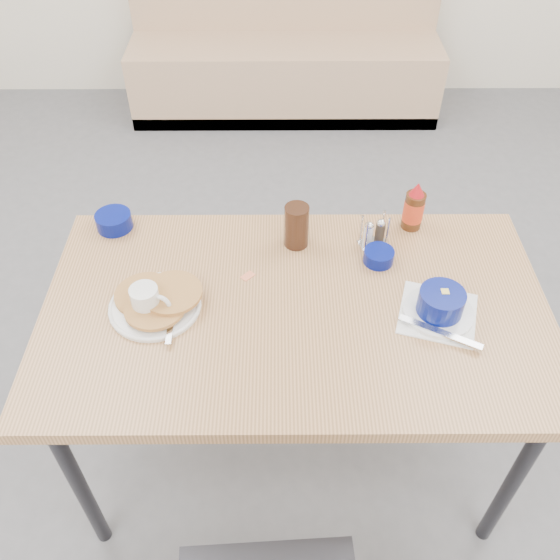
{
  "coord_description": "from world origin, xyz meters",
  "views": [
    {
      "loc": [
        -0.05,
        -0.86,
        1.96
      ],
      "look_at": [
        -0.04,
        0.29,
        0.82
      ],
      "focal_mm": 38.0,
      "sensor_mm": 36.0,
      "label": 1
    }
  ],
  "objects_px": {
    "pancake_plate": "(156,302)",
    "butter_bowl": "(379,256)",
    "grits_setting": "(440,306)",
    "amber_tumbler": "(297,226)",
    "booth_bench": "(285,53)",
    "dining_table": "(295,320)",
    "syrup_bottle": "(414,208)",
    "coffee_mug": "(147,301)",
    "condiment_caddy": "(374,234)",
    "creamer_bowl": "(114,221)"
  },
  "relations": [
    {
      "from": "butter_bowl",
      "to": "amber_tumbler",
      "type": "distance_m",
      "value": 0.26
    },
    {
      "from": "pancake_plate",
      "to": "butter_bowl",
      "type": "height_order",
      "value": "pancake_plate"
    },
    {
      "from": "coffee_mug",
      "to": "syrup_bottle",
      "type": "relative_size",
      "value": 0.67
    },
    {
      "from": "coffee_mug",
      "to": "grits_setting",
      "type": "bearing_deg",
      "value": -1.05
    },
    {
      "from": "creamer_bowl",
      "to": "butter_bowl",
      "type": "xyz_separation_m",
      "value": [
        0.81,
        -0.16,
        -0.0
      ]
    },
    {
      "from": "coffee_mug",
      "to": "amber_tumbler",
      "type": "xyz_separation_m",
      "value": [
        0.41,
        0.28,
        0.02
      ]
    },
    {
      "from": "coffee_mug",
      "to": "condiment_caddy",
      "type": "xyz_separation_m",
      "value": [
        0.64,
        0.28,
        -0.01
      ]
    },
    {
      "from": "grits_setting",
      "to": "syrup_bottle",
      "type": "distance_m",
      "value": 0.38
    },
    {
      "from": "dining_table",
      "to": "amber_tumbler",
      "type": "distance_m",
      "value": 0.29
    },
    {
      "from": "creamer_bowl",
      "to": "amber_tumbler",
      "type": "xyz_separation_m",
      "value": [
        0.57,
        -0.08,
        0.04
      ]
    },
    {
      "from": "pancake_plate",
      "to": "syrup_bottle",
      "type": "relative_size",
      "value": 1.62
    },
    {
      "from": "dining_table",
      "to": "grits_setting",
      "type": "bearing_deg",
      "value": -5.23
    },
    {
      "from": "booth_bench",
      "to": "coffee_mug",
      "type": "xyz_separation_m",
      "value": [
        -0.4,
        -2.56,
        0.45
      ]
    },
    {
      "from": "booth_bench",
      "to": "condiment_caddy",
      "type": "distance_m",
      "value": 2.33
    },
    {
      "from": "creamer_bowl",
      "to": "coffee_mug",
      "type": "bearing_deg",
      "value": -65.83
    },
    {
      "from": "grits_setting",
      "to": "creamer_bowl",
      "type": "bearing_deg",
      "value": 158.4
    },
    {
      "from": "condiment_caddy",
      "to": "coffee_mug",
      "type": "bearing_deg",
      "value": -175.09
    },
    {
      "from": "condiment_caddy",
      "to": "syrup_bottle",
      "type": "xyz_separation_m",
      "value": [
        0.13,
        0.08,
        0.04
      ]
    },
    {
      "from": "booth_bench",
      "to": "syrup_bottle",
      "type": "relative_size",
      "value": 11.49
    },
    {
      "from": "dining_table",
      "to": "amber_tumbler",
      "type": "bearing_deg",
      "value": 88.48
    },
    {
      "from": "booth_bench",
      "to": "syrup_bottle",
      "type": "bearing_deg",
      "value": -80.41
    },
    {
      "from": "booth_bench",
      "to": "coffee_mug",
      "type": "bearing_deg",
      "value": -98.92
    },
    {
      "from": "dining_table",
      "to": "amber_tumbler",
      "type": "height_order",
      "value": "amber_tumbler"
    },
    {
      "from": "booth_bench",
      "to": "dining_table",
      "type": "bearing_deg",
      "value": -90.0
    },
    {
      "from": "grits_setting",
      "to": "condiment_caddy",
      "type": "xyz_separation_m",
      "value": [
        -0.14,
        0.29,
        0.0
      ]
    },
    {
      "from": "condiment_caddy",
      "to": "butter_bowl",
      "type": "bearing_deg",
      "value": -103.83
    },
    {
      "from": "booth_bench",
      "to": "creamer_bowl",
      "type": "height_order",
      "value": "booth_bench"
    },
    {
      "from": "dining_table",
      "to": "creamer_bowl",
      "type": "distance_m",
      "value": 0.66
    },
    {
      "from": "dining_table",
      "to": "syrup_bottle",
      "type": "relative_size",
      "value": 8.47
    },
    {
      "from": "dining_table",
      "to": "coffee_mug",
      "type": "bearing_deg",
      "value": -177.02
    },
    {
      "from": "dining_table",
      "to": "condiment_caddy",
      "type": "xyz_separation_m",
      "value": [
        0.24,
        0.26,
        0.1
      ]
    },
    {
      "from": "coffee_mug",
      "to": "condiment_caddy",
      "type": "distance_m",
      "value": 0.7
    },
    {
      "from": "grits_setting",
      "to": "coffee_mug",
      "type": "bearing_deg",
      "value": 178.95
    },
    {
      "from": "condiment_caddy",
      "to": "pancake_plate",
      "type": "bearing_deg",
      "value": -176.01
    },
    {
      "from": "butter_bowl",
      "to": "syrup_bottle",
      "type": "height_order",
      "value": "syrup_bottle"
    },
    {
      "from": "booth_bench",
      "to": "grits_setting",
      "type": "height_order",
      "value": "booth_bench"
    },
    {
      "from": "booth_bench",
      "to": "butter_bowl",
      "type": "height_order",
      "value": "booth_bench"
    },
    {
      "from": "dining_table",
      "to": "creamer_bowl",
      "type": "relative_size",
      "value": 12.51
    },
    {
      "from": "coffee_mug",
      "to": "amber_tumbler",
      "type": "distance_m",
      "value": 0.5
    },
    {
      "from": "pancake_plate",
      "to": "butter_bowl",
      "type": "relative_size",
      "value": 2.99
    },
    {
      "from": "grits_setting",
      "to": "creamer_bowl",
      "type": "xyz_separation_m",
      "value": [
        -0.95,
        0.38,
        -0.01
      ]
    },
    {
      "from": "booth_bench",
      "to": "amber_tumbler",
      "type": "bearing_deg",
      "value": -89.83
    },
    {
      "from": "coffee_mug",
      "to": "syrup_bottle",
      "type": "height_order",
      "value": "syrup_bottle"
    },
    {
      "from": "creamer_bowl",
      "to": "amber_tumbler",
      "type": "bearing_deg",
      "value": -8.07
    },
    {
      "from": "coffee_mug",
      "to": "condiment_caddy",
      "type": "relative_size",
      "value": 1.08
    },
    {
      "from": "dining_table",
      "to": "syrup_bottle",
      "type": "height_order",
      "value": "syrup_bottle"
    },
    {
      "from": "syrup_bottle",
      "to": "pancake_plate",
      "type": "bearing_deg",
      "value": -155.65
    },
    {
      "from": "grits_setting",
      "to": "amber_tumbler",
      "type": "relative_size",
      "value": 1.92
    },
    {
      "from": "coffee_mug",
      "to": "butter_bowl",
      "type": "bearing_deg",
      "value": 17.01
    },
    {
      "from": "creamer_bowl",
      "to": "syrup_bottle",
      "type": "height_order",
      "value": "syrup_bottle"
    }
  ]
}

